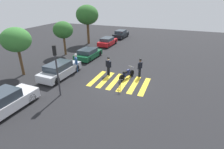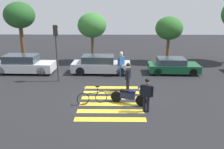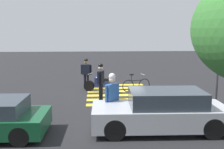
{
  "view_description": "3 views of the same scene",
  "coord_description": "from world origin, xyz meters",
  "px_view_note": "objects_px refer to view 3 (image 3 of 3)",
  "views": [
    {
      "loc": [
        -13.27,
        -4.47,
        7.0
      ],
      "look_at": [
        -0.23,
        0.64,
        0.73
      ],
      "focal_mm": 28.09,
      "sensor_mm": 36.0,
      "label": 1
    },
    {
      "loc": [
        0.21,
        -12.48,
        5.31
      ],
      "look_at": [
        0.05,
        0.94,
        1.29
      ],
      "focal_mm": 38.06,
      "sensor_mm": 36.0,
      "label": 2
    },
    {
      "loc": [
        1.32,
        14.22,
        3.39
      ],
      "look_at": [
        0.44,
        0.87,
        1.19
      ],
      "focal_mm": 42.84,
      "sensor_mm": 36.0,
      "label": 3
    }
  ],
  "objects_px": {
    "leaning_bicycle": "(136,85)",
    "officer_on_foot": "(86,71)",
    "traffic_light_pole": "(219,49)",
    "police_motorcycle": "(101,84)",
    "pedestrian_bystander": "(112,94)",
    "car_silver_sedan": "(161,112)",
    "officer_by_motorcycle": "(101,79)"
  },
  "relations": [
    {
      "from": "leaning_bicycle",
      "to": "car_silver_sedan",
      "type": "relative_size",
      "value": 0.36
    },
    {
      "from": "leaning_bicycle",
      "to": "traffic_light_pole",
      "type": "xyz_separation_m",
      "value": [
        -2.76,
        3.95,
        2.28
      ]
    },
    {
      "from": "officer_on_foot",
      "to": "pedestrian_bystander",
      "type": "distance_m",
      "value": 6.29
    },
    {
      "from": "traffic_light_pole",
      "to": "officer_on_foot",
      "type": "bearing_deg",
      "value": -41.34
    },
    {
      "from": "officer_on_foot",
      "to": "traffic_light_pole",
      "type": "xyz_separation_m",
      "value": [
        -5.58,
        4.91,
        1.62
      ]
    },
    {
      "from": "officer_on_foot",
      "to": "pedestrian_bystander",
      "type": "xyz_separation_m",
      "value": [
        -1.12,
        6.19,
        0.07
      ]
    },
    {
      "from": "officer_by_motorcycle",
      "to": "traffic_light_pole",
      "type": "relative_size",
      "value": 0.47
    },
    {
      "from": "traffic_light_pole",
      "to": "car_silver_sedan",
      "type": "bearing_deg",
      "value": 36.17
    },
    {
      "from": "police_motorcycle",
      "to": "officer_by_motorcycle",
      "type": "relative_size",
      "value": 1.06
    },
    {
      "from": "car_silver_sedan",
      "to": "officer_on_foot",
      "type": "bearing_deg",
      "value": -68.71
    },
    {
      "from": "pedestrian_bystander",
      "to": "police_motorcycle",
      "type": "bearing_deg",
      "value": -87.03
    },
    {
      "from": "officer_by_motorcycle",
      "to": "car_silver_sedan",
      "type": "relative_size",
      "value": 0.4
    },
    {
      "from": "pedestrian_bystander",
      "to": "leaning_bicycle",
      "type": "bearing_deg",
      "value": -108.03
    },
    {
      "from": "officer_by_motorcycle",
      "to": "police_motorcycle",
      "type": "bearing_deg",
      "value": -91.95
    },
    {
      "from": "officer_on_foot",
      "to": "car_silver_sedan",
      "type": "height_order",
      "value": "officer_on_foot"
    },
    {
      "from": "officer_by_motorcycle",
      "to": "leaning_bicycle",
      "type": "bearing_deg",
      "value": -137.05
    },
    {
      "from": "leaning_bicycle",
      "to": "officer_on_foot",
      "type": "bearing_deg",
      "value": -18.86
    },
    {
      "from": "leaning_bicycle",
      "to": "pedestrian_bystander",
      "type": "height_order",
      "value": "pedestrian_bystander"
    },
    {
      "from": "officer_by_motorcycle",
      "to": "officer_on_foot",
      "type": "bearing_deg",
      "value": -74.63
    },
    {
      "from": "leaning_bicycle",
      "to": "officer_on_foot",
      "type": "xyz_separation_m",
      "value": [
        2.82,
        -0.96,
        0.66
      ]
    },
    {
      "from": "police_motorcycle",
      "to": "pedestrian_bystander",
      "type": "bearing_deg",
      "value": 92.97
    },
    {
      "from": "pedestrian_bystander",
      "to": "car_silver_sedan",
      "type": "relative_size",
      "value": 0.41
    },
    {
      "from": "officer_by_motorcycle",
      "to": "traffic_light_pole",
      "type": "xyz_separation_m",
      "value": [
        -4.8,
        2.06,
        1.57
      ]
    },
    {
      "from": "car_silver_sedan",
      "to": "police_motorcycle",
      "type": "bearing_deg",
      "value": -72.6
    },
    {
      "from": "leaning_bicycle",
      "to": "traffic_light_pole",
      "type": "distance_m",
      "value": 5.33
    },
    {
      "from": "police_motorcycle",
      "to": "officer_on_foot",
      "type": "bearing_deg",
      "value": -49.83
    },
    {
      "from": "officer_by_motorcycle",
      "to": "car_silver_sedan",
      "type": "height_order",
      "value": "officer_by_motorcycle"
    },
    {
      "from": "police_motorcycle",
      "to": "pedestrian_bystander",
      "type": "height_order",
      "value": "pedestrian_bystander"
    },
    {
      "from": "leaning_bicycle",
      "to": "officer_by_motorcycle",
      "type": "height_order",
      "value": "officer_by_motorcycle"
    },
    {
      "from": "officer_on_foot",
      "to": "traffic_light_pole",
      "type": "distance_m",
      "value": 7.61
    },
    {
      "from": "leaning_bicycle",
      "to": "officer_on_foot",
      "type": "height_order",
      "value": "officer_on_foot"
    },
    {
      "from": "police_motorcycle",
      "to": "traffic_light_pole",
      "type": "height_order",
      "value": "traffic_light_pole"
    }
  ]
}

